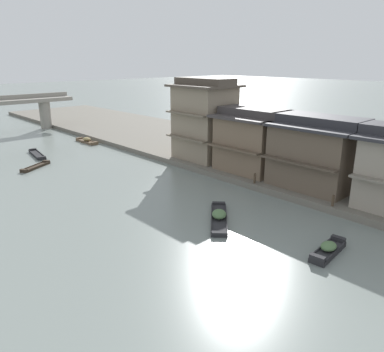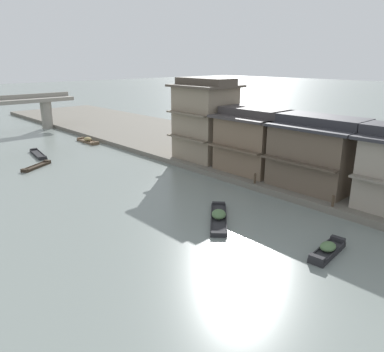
# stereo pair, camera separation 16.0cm
# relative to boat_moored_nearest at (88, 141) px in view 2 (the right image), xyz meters

# --- Properties ---
(riverbank_right) EXTENTS (18.00, 110.00, 0.57)m
(riverbank_right) POSITION_rel_boat_moored_nearest_xyz_m (10.25, -17.96, 0.02)
(riverbank_right) COLOR #6B665B
(riverbank_right) RESTS_ON ground
(boat_moored_nearest) EXTENTS (1.16, 4.62, 0.75)m
(boat_moored_nearest) POSITION_rel_boat_moored_nearest_xyz_m (0.00, 0.00, 0.00)
(boat_moored_nearest) COLOR brown
(boat_moored_nearest) RESTS_ON ground
(boat_moored_second) EXTENTS (4.85, 4.69, 0.75)m
(boat_moored_second) POSITION_rel_boat_moored_nearest_xyz_m (-5.64, -30.72, -0.02)
(boat_moored_second) COLOR #232326
(boat_moored_second) RESTS_ON ground
(boat_moored_third) EXTENTS (3.54, 1.28, 0.76)m
(boat_moored_third) POSITION_rel_boat_moored_nearest_xyz_m (-4.46, -38.53, 0.03)
(boat_moored_third) COLOR #232326
(boat_moored_third) RESTS_ON ground
(boat_moored_far) EXTENTS (1.70, 5.28, 0.40)m
(boat_moored_far) POSITION_rel_boat_moored_nearest_xyz_m (-8.01, -2.74, -0.13)
(boat_moored_far) COLOR #232326
(boat_moored_far) RESTS_ON ground
(boat_midriver_drifting) EXTENTS (3.83, 2.73, 0.35)m
(boat_midriver_drifting) POSITION_rel_boat_moored_nearest_xyz_m (-10.17, -7.92, -0.14)
(boat_midriver_drifting) COLOR #33281E
(boat_midriver_drifting) RESTS_ON ground
(house_waterfront_tall) EXTENTS (6.39, 7.65, 6.14)m
(house_waterfront_tall) POSITION_rel_boat_moored_nearest_xyz_m (4.89, -32.16, 3.30)
(house_waterfront_tall) COLOR brown
(house_waterfront_tall) RESTS_ON riverbank_right
(house_waterfront_narrow) EXTENTS (6.36, 6.90, 6.14)m
(house_waterfront_narrow) POSITION_rel_boat_moored_nearest_xyz_m (4.87, -25.33, 3.30)
(house_waterfront_narrow) COLOR #75604C
(house_waterfront_narrow) RESTS_ON riverbank_right
(house_waterfront_far) EXTENTS (5.92, 6.68, 8.74)m
(house_waterfront_far) POSITION_rel_boat_moored_nearest_xyz_m (4.65, -18.74, 4.61)
(house_waterfront_far) COLOR gray
(house_waterfront_far) RESTS_ON riverbank_right
(mooring_post_dock_mid) EXTENTS (0.20, 0.20, 0.86)m
(mooring_post_dock_mid) POSITION_rel_boat_moored_nearest_xyz_m (1.60, -35.65, 0.73)
(mooring_post_dock_mid) COLOR #473828
(mooring_post_dock_mid) RESTS_ON riverbank_right
(mooring_post_dock_far) EXTENTS (0.20, 0.20, 0.91)m
(mooring_post_dock_far) POSITION_rel_boat_moored_nearest_xyz_m (1.60, -28.27, 0.76)
(mooring_post_dock_far) COLOR #473828
(mooring_post_dock_far) RESTS_ON riverbank_right
(stone_bridge) EXTENTS (22.70, 2.40, 5.79)m
(stone_bridge) POSITION_rel_boat_moored_nearest_xyz_m (-6.34, 15.09, 3.46)
(stone_bridge) COLOR gray
(stone_bridge) RESTS_ON ground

